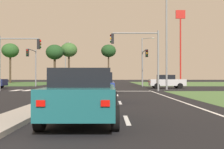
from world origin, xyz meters
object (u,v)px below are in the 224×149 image
(traffic_signal_near_left, at_px, (15,53))
(car_maroon_fifth, at_px, (79,80))
(street_lamp_fourth, at_px, (66,60))
(treeline_fifth, at_px, (109,51))
(street_lamp_third, at_px, (143,58))
(treeline_fourth, at_px, (69,50))
(traffic_signal_far_left, at_px, (33,60))
(car_grey_fourth, at_px, (88,79))
(traffic_signal_far_right, at_px, (144,61))
(street_lamp_second, at_px, (167,35))
(car_teal_seventh, at_px, (83,95))
(treeline_third, at_px, (55,53))
(treeline_second, at_px, (10,51))
(car_blue_third, at_px, (98,87))
(fastfood_pole_sign, at_px, (180,31))
(pedestrian_at_median, at_px, (93,78))
(car_silver_sixth, at_px, (167,81))
(car_black_near, at_px, (101,84))
(traffic_signal_near_right, at_px, (141,49))

(traffic_signal_near_left, bearing_deg, car_maroon_fifth, 79.29)
(street_lamp_fourth, bearing_deg, treeline_fifth, -49.93)
(street_lamp_third, bearing_deg, treeline_fourth, 151.40)
(traffic_signal_far_left, bearing_deg, treeline_fourth, 85.51)
(car_grey_fourth, relative_size, street_lamp_third, 0.50)
(traffic_signal_far_right, relative_size, street_lamp_second, 0.49)
(car_teal_seventh, height_order, street_lamp_third, street_lamp_third)
(car_grey_fourth, height_order, treeline_fourth, treeline_fourth)
(car_grey_fourth, height_order, treeline_fifth, treeline_fifth)
(treeline_third, xyz_separation_m, treeline_fifth, (11.14, 3.03, 0.57))
(car_teal_seventh, xyz_separation_m, treeline_second, (-21.15, 53.92, 6.26))
(car_blue_third, height_order, car_grey_fourth, car_blue_third)
(car_grey_fourth, distance_m, treeline_third, 11.33)
(treeline_third, bearing_deg, street_lamp_fourth, 91.12)
(street_lamp_fourth, bearing_deg, fastfood_pole_sign, -40.72)
(street_lamp_second, height_order, pedestrian_at_median, street_lamp_second)
(car_silver_sixth, height_order, street_lamp_fourth, street_lamp_fourth)
(treeline_third, height_order, treeline_fourth, treeline_fourth)
(treeline_third, bearing_deg, car_silver_sixth, -54.39)
(car_black_near, relative_size, street_lamp_third, 0.50)
(traffic_signal_far_right, height_order, traffic_signal_far_left, traffic_signal_far_left)
(car_maroon_fifth, distance_m, street_lamp_second, 21.69)
(car_grey_fourth, relative_size, traffic_signal_far_right, 0.85)
(treeline_second, height_order, treeline_third, treeline_second)
(car_black_near, height_order, traffic_signal_far_right, traffic_signal_far_right)
(car_blue_third, distance_m, street_lamp_third, 38.07)
(traffic_signal_far_left, bearing_deg, car_silver_sixth, -17.27)
(traffic_signal_near_right, relative_size, traffic_signal_near_left, 1.10)
(street_lamp_fourth, height_order, treeline_third, street_lamp_fourth)
(car_blue_third, bearing_deg, street_lamp_second, 65.16)
(treeline_second, distance_m, treeline_fourth, 13.21)
(car_maroon_fifth, bearing_deg, treeline_fifth, -109.13)
(car_teal_seventh, distance_m, traffic_signal_far_left, 31.93)
(car_blue_third, bearing_deg, traffic_signal_far_left, 112.97)
(traffic_signal_near_left, bearing_deg, car_black_near, -17.16)
(car_silver_sixth, height_order, traffic_signal_near_left, traffic_signal_near_left)
(fastfood_pole_sign, bearing_deg, car_grey_fourth, 145.85)
(car_blue_third, distance_m, fastfood_pole_sign, 41.86)
(traffic_signal_near_right, xyz_separation_m, street_lamp_second, (3.13, 2.81, 1.76))
(traffic_signal_far_left, distance_m, traffic_signal_near_left, 11.66)
(car_black_near, bearing_deg, treeline_third, 107.45)
(traffic_signal_near_right, bearing_deg, street_lamp_fourth, 107.01)
(car_teal_seventh, xyz_separation_m, traffic_signal_near_left, (-8.28, 18.70, 2.80))
(street_lamp_fourth, bearing_deg, car_maroon_fifth, -76.46)
(car_teal_seventh, xyz_separation_m, fastfood_pole_sign, (14.19, 45.25, 9.22))
(car_maroon_fifth, distance_m, pedestrian_at_median, 2.42)
(car_black_near, relative_size, pedestrian_at_median, 2.62)
(traffic_signal_near_right, xyz_separation_m, treeline_fifth, (-3.29, 34.60, 2.97))
(car_black_near, relative_size, car_blue_third, 1.03)
(street_lamp_second, bearing_deg, pedestrian_at_median, 117.83)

